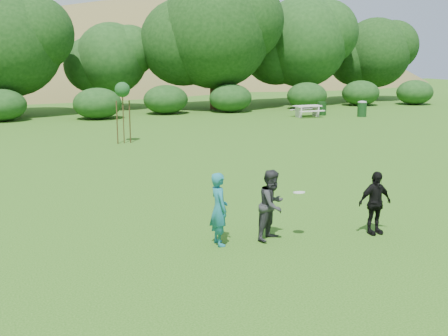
{
  "coord_description": "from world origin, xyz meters",
  "views": [
    {
      "loc": [
        -5.9,
        -10.76,
        4.21
      ],
      "look_at": [
        0.0,
        3.0,
        1.1
      ],
      "focal_mm": 45.0,
      "sensor_mm": 36.0,
      "label": 1
    }
  ],
  "objects_px": {
    "trash_can_lidded": "(362,108)",
    "player_black": "(375,203)",
    "trash_can_near": "(322,108)",
    "picnic_table": "(307,109)",
    "player_teal": "(219,209)",
    "player_grey": "(272,205)",
    "sapling": "(122,91)"
  },
  "relations": [
    {
      "from": "sapling",
      "to": "picnic_table",
      "type": "height_order",
      "value": "sapling"
    },
    {
      "from": "player_teal",
      "to": "trash_can_near",
      "type": "height_order",
      "value": "player_teal"
    },
    {
      "from": "player_grey",
      "to": "trash_can_lidded",
      "type": "xyz_separation_m",
      "value": [
        17.09,
        19.54,
        -0.27
      ]
    },
    {
      "from": "trash_can_near",
      "to": "picnic_table",
      "type": "relative_size",
      "value": 0.5
    },
    {
      "from": "trash_can_near",
      "to": "trash_can_lidded",
      "type": "relative_size",
      "value": 0.86
    },
    {
      "from": "player_teal",
      "to": "trash_can_lidded",
      "type": "height_order",
      "value": "player_teal"
    },
    {
      "from": "player_grey",
      "to": "sapling",
      "type": "height_order",
      "value": "sapling"
    },
    {
      "from": "player_grey",
      "to": "sapling",
      "type": "xyz_separation_m",
      "value": [
        0.1,
        14.87,
        1.61
      ]
    },
    {
      "from": "trash_can_near",
      "to": "sapling",
      "type": "distance_m",
      "value": 16.53
    },
    {
      "from": "player_teal",
      "to": "player_black",
      "type": "relative_size",
      "value": 1.09
    },
    {
      "from": "player_black",
      "to": "picnic_table",
      "type": "xyz_separation_m",
      "value": [
        11.28,
        21.37,
        -0.23
      ]
    },
    {
      "from": "player_teal",
      "to": "player_grey",
      "type": "bearing_deg",
      "value": -93.55
    },
    {
      "from": "player_teal",
      "to": "player_black",
      "type": "height_order",
      "value": "player_teal"
    },
    {
      "from": "trash_can_near",
      "to": "sapling",
      "type": "bearing_deg",
      "value": -156.68
    },
    {
      "from": "player_grey",
      "to": "trash_can_near",
      "type": "xyz_separation_m",
      "value": [
        15.16,
        21.37,
        -0.36
      ]
    },
    {
      "from": "player_teal",
      "to": "player_black",
      "type": "xyz_separation_m",
      "value": [
        3.65,
        -0.73,
        -0.07
      ]
    },
    {
      "from": "player_teal",
      "to": "player_grey",
      "type": "xyz_separation_m",
      "value": [
        1.25,
        -0.14,
        -0.01
      ]
    },
    {
      "from": "player_black",
      "to": "sapling",
      "type": "bearing_deg",
      "value": 98.68
    },
    {
      "from": "trash_can_near",
      "to": "player_grey",
      "type": "bearing_deg",
      "value": -125.36
    },
    {
      "from": "trash_can_lidded",
      "to": "player_black",
      "type": "bearing_deg",
      "value": -126.13
    },
    {
      "from": "player_teal",
      "to": "player_black",
      "type": "bearing_deg",
      "value": -98.69
    },
    {
      "from": "player_black",
      "to": "trash_can_near",
      "type": "relative_size",
      "value": 1.67
    },
    {
      "from": "player_black",
      "to": "player_teal",
      "type": "bearing_deg",
      "value": 168.89
    },
    {
      "from": "player_grey",
      "to": "trash_can_near",
      "type": "distance_m",
      "value": 26.2
    },
    {
      "from": "trash_can_near",
      "to": "player_black",
      "type": "bearing_deg",
      "value": -120.18
    },
    {
      "from": "player_grey",
      "to": "sapling",
      "type": "distance_m",
      "value": 14.96
    },
    {
      "from": "player_teal",
      "to": "trash_can_near",
      "type": "xyz_separation_m",
      "value": [
        16.42,
        21.23,
        -0.37
      ]
    },
    {
      "from": "player_teal",
      "to": "picnic_table",
      "type": "xyz_separation_m",
      "value": [
        14.92,
        20.64,
        -0.3
      ]
    },
    {
      "from": "player_teal",
      "to": "sapling",
      "type": "distance_m",
      "value": 14.88
    },
    {
      "from": "trash_can_lidded",
      "to": "sapling",
      "type": "bearing_deg",
      "value": -164.64
    },
    {
      "from": "sapling",
      "to": "picnic_table",
      "type": "xyz_separation_m",
      "value": [
        13.57,
        5.91,
        -1.9
      ]
    },
    {
      "from": "player_grey",
      "to": "player_black",
      "type": "relative_size",
      "value": 1.08
    }
  ]
}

